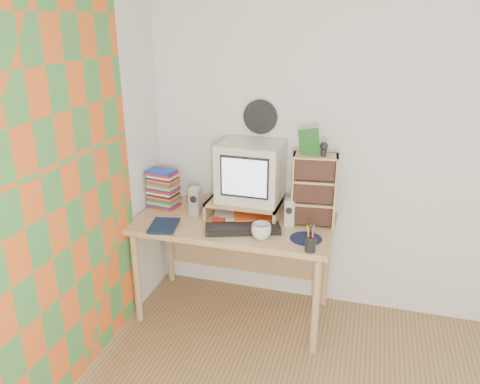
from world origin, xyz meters
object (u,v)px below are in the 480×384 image
Objects in this scene: keyboard at (243,229)px; desk at (236,234)px; cd_rack at (314,190)px; diary at (151,224)px; dvd_stack at (163,188)px; mug at (261,231)px; crt_monitor at (251,172)px.

desk is at bearing 98.84° from keyboard.
cd_rack reaches higher than diary.
dvd_stack is (-0.59, 0.05, 0.28)m from desk.
dvd_stack is at bearing 174.69° from desk.
dvd_stack is at bearing 89.02° from diary.
cd_rack reaches higher than keyboard.
dvd_stack is 1.13m from cd_rack.
mug is at bearing -137.34° from cd_rack.
keyboard is 1.01× the size of cd_rack.
cd_rack is at bearing -3.73° from crt_monitor.
mug is 0.77m from diary.
cd_rack is (0.43, 0.25, 0.23)m from keyboard.
mug is 0.58× the size of diary.
dvd_stack is at bearing 140.31° from keyboard.
diary is at bearing 170.50° from keyboard.
keyboard is at bearing -155.66° from cd_rack.
crt_monitor is 0.49m from mug.
mug is at bearing -46.23° from keyboard.
keyboard is 3.88× the size of mug.
diary is at bearing -145.22° from crt_monitor.
keyboard is 0.55m from cd_rack.
mug is at bearing -63.83° from crt_monitor.
desk is 0.66m from cd_rack.
crt_monitor reaches higher than desk.
desk is 2.79× the size of keyboard.
dvd_stack is 2.24× the size of mug.
cd_rack is at bearing 8.49° from dvd_stack.
cd_rack is 2.23× the size of diary.
dvd_stack reaches higher than keyboard.
dvd_stack is 0.91m from mug.
mug reaches higher than desk.
keyboard is 0.17m from mug.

